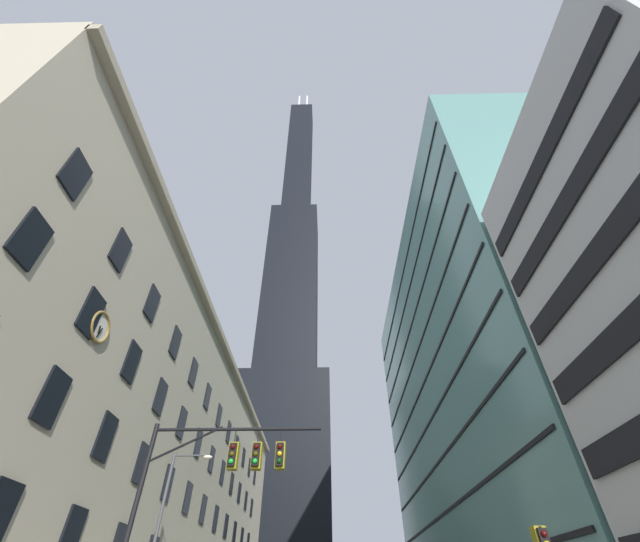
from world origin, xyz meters
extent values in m
cube|color=#BCAF93|center=(-19.07, 28.31, 11.88)|extent=(16.14, 68.62, 23.75)
cube|color=tan|center=(-10.75, 28.31, 23.05)|extent=(0.70, 68.62, 0.60)
cube|color=black|center=(-10.95, 8.00, 4.00)|extent=(0.14, 1.40, 2.20)
cube|color=black|center=(-10.95, 3.00, 8.20)|extent=(0.14, 1.40, 2.20)
cube|color=black|center=(-10.95, 8.00, 8.20)|extent=(0.14, 1.40, 2.20)
cube|color=black|center=(-10.95, 13.00, 8.20)|extent=(0.14, 1.40, 2.20)
cube|color=black|center=(-10.95, 18.00, 8.20)|extent=(0.14, 1.40, 2.20)
cube|color=black|center=(-10.95, 23.00, 8.20)|extent=(0.14, 1.40, 2.20)
cube|color=black|center=(-10.95, 28.00, 8.20)|extent=(0.14, 1.40, 2.20)
cube|color=black|center=(-10.95, 33.00, 8.20)|extent=(0.14, 1.40, 2.20)
cube|color=black|center=(-10.95, 38.00, 8.20)|extent=(0.14, 1.40, 2.20)
cube|color=black|center=(-10.95, 43.00, 8.20)|extent=(0.14, 1.40, 2.20)
cube|color=black|center=(-10.95, 48.00, 8.20)|extent=(0.14, 1.40, 2.20)
cube|color=black|center=(-10.95, -2.00, 12.40)|extent=(0.14, 1.40, 2.20)
cube|color=black|center=(-10.95, 3.00, 12.40)|extent=(0.14, 1.40, 2.20)
cube|color=black|center=(-10.95, 8.00, 12.40)|extent=(0.14, 1.40, 2.20)
cube|color=black|center=(-10.95, 13.00, 12.40)|extent=(0.14, 1.40, 2.20)
cube|color=black|center=(-10.95, 18.00, 12.40)|extent=(0.14, 1.40, 2.20)
cube|color=black|center=(-10.95, 23.00, 12.40)|extent=(0.14, 1.40, 2.20)
cube|color=black|center=(-10.95, 28.00, 12.40)|extent=(0.14, 1.40, 2.20)
cube|color=black|center=(-10.95, 33.00, 12.40)|extent=(0.14, 1.40, 2.20)
cube|color=black|center=(-10.95, 38.00, 12.40)|extent=(0.14, 1.40, 2.20)
cube|color=black|center=(-10.95, 43.00, 12.40)|extent=(0.14, 1.40, 2.20)
cube|color=black|center=(-10.95, 48.00, 12.40)|extent=(0.14, 1.40, 2.20)
cube|color=black|center=(-10.95, 53.00, 12.40)|extent=(0.14, 1.40, 2.20)
cube|color=black|center=(-10.95, -2.00, 16.60)|extent=(0.14, 1.40, 2.20)
cube|color=black|center=(-10.95, 3.00, 16.60)|extent=(0.14, 1.40, 2.20)
cube|color=black|center=(-10.95, 8.00, 16.60)|extent=(0.14, 1.40, 2.20)
cube|color=black|center=(-10.95, 13.00, 16.60)|extent=(0.14, 1.40, 2.20)
cube|color=black|center=(-10.95, 18.00, 16.60)|extent=(0.14, 1.40, 2.20)
cube|color=black|center=(-10.95, 23.00, 16.60)|extent=(0.14, 1.40, 2.20)
cube|color=black|center=(-10.95, 28.00, 16.60)|extent=(0.14, 1.40, 2.20)
cube|color=black|center=(-10.95, 33.00, 16.60)|extent=(0.14, 1.40, 2.20)
cube|color=black|center=(-10.95, 38.00, 16.60)|extent=(0.14, 1.40, 2.20)
cube|color=black|center=(-10.95, 43.00, 16.60)|extent=(0.14, 1.40, 2.20)
cube|color=black|center=(-10.95, 48.00, 16.60)|extent=(0.14, 1.40, 2.20)
cube|color=black|center=(-10.95, 53.00, 16.60)|extent=(0.14, 1.40, 2.20)
torus|color=olive|center=(-10.88, 3.99, 12.22)|extent=(0.15, 1.64, 1.64)
cylinder|color=silver|center=(-10.92, 3.99, 12.22)|extent=(0.05, 1.42, 1.42)
cube|color=black|center=(-10.85, 3.95, 12.04)|extent=(0.03, 0.15, 0.43)
cube|color=black|center=(-10.85, 4.06, 11.93)|extent=(0.03, 0.22, 0.62)
cube|color=black|center=(-11.24, 89.90, 23.55)|extent=(24.40, 24.40, 47.10)
cube|color=black|center=(-11.24, 89.90, 81.36)|extent=(17.08, 17.08, 68.51)
cube|color=black|center=(-11.24, 89.90, 158.43)|extent=(10.98, 10.98, 85.64)
cylinder|color=silver|center=(-13.44, 89.90, 211.55)|extent=(1.20, 1.20, 20.59)
cylinder|color=silver|center=(-9.04, 89.90, 211.55)|extent=(1.20, 1.20, 20.59)
cube|color=black|center=(10.95, -1.35, 12.00)|extent=(0.16, 12.51, 1.10)
cube|color=black|center=(10.95, -1.35, 15.00)|extent=(0.16, 12.51, 1.10)
cube|color=black|center=(10.95, -1.35, 18.00)|extent=(0.16, 12.51, 1.10)
cube|color=slate|center=(20.48, 29.80, 20.26)|extent=(18.95, 47.98, 40.53)
cube|color=black|center=(10.96, 29.80, 8.00)|extent=(0.12, 46.98, 0.24)
cube|color=black|center=(10.96, 29.80, 12.00)|extent=(0.12, 46.98, 0.24)
cube|color=black|center=(10.96, 29.80, 16.00)|extent=(0.12, 46.98, 0.24)
cube|color=black|center=(10.96, 29.80, 20.00)|extent=(0.12, 46.98, 0.24)
cube|color=black|center=(10.96, 29.80, 24.00)|extent=(0.12, 46.98, 0.24)
cube|color=black|center=(10.96, 29.80, 28.00)|extent=(0.12, 46.98, 0.24)
cube|color=black|center=(10.96, 29.80, 32.00)|extent=(0.12, 46.98, 0.24)
cube|color=black|center=(10.96, 29.80, 36.00)|extent=(0.12, 46.98, 0.24)
cylinder|color=black|center=(-7.08, 4.90, 3.94)|extent=(0.20, 0.20, 7.58)
cylinder|color=black|center=(-3.48, 4.90, 7.48)|extent=(7.20, 0.14, 0.14)
cylinder|color=black|center=(-5.64, 4.90, 6.88)|extent=(2.96, 0.10, 1.50)
cylinder|color=black|center=(-3.57, 4.90, 7.18)|extent=(0.04, 0.04, 0.60)
cube|color=black|center=(-3.57, 4.90, 6.43)|extent=(0.30, 0.30, 0.90)
cube|color=olive|center=(-3.57, 5.07, 6.43)|extent=(0.40, 0.40, 1.04)
sphere|color=#450808|center=(-3.57, 4.74, 6.71)|extent=(0.20, 0.20, 0.20)
sphere|color=#4B3A08|center=(-3.57, 4.74, 6.43)|extent=(0.20, 0.20, 0.20)
sphere|color=green|center=(-3.57, 4.74, 6.15)|extent=(0.20, 0.20, 0.20)
cylinder|color=black|center=(-2.58, 4.90, 7.18)|extent=(0.04, 0.04, 0.60)
cube|color=black|center=(-2.58, 4.90, 6.43)|extent=(0.30, 0.30, 0.90)
cube|color=olive|center=(-2.58, 5.07, 6.43)|extent=(0.40, 0.40, 1.04)
sphere|color=#450808|center=(-2.58, 4.74, 6.71)|extent=(0.20, 0.20, 0.20)
sphere|color=#4B3A08|center=(-2.58, 4.74, 6.43)|extent=(0.20, 0.20, 0.20)
sphere|color=green|center=(-2.58, 4.74, 6.15)|extent=(0.20, 0.20, 0.20)
cylinder|color=black|center=(-1.59, 4.90, 7.18)|extent=(0.04, 0.04, 0.60)
cube|color=black|center=(-1.59, 4.90, 6.43)|extent=(0.30, 0.30, 0.90)
cube|color=olive|center=(-1.59, 5.07, 6.43)|extent=(0.40, 0.40, 1.04)
sphere|color=#450808|center=(-1.59, 4.74, 6.71)|extent=(0.20, 0.20, 0.20)
sphere|color=yellow|center=(-1.59, 4.74, 6.43)|extent=(0.20, 0.20, 0.20)
sphere|color=#083D10|center=(-1.59, 4.74, 6.15)|extent=(0.20, 0.20, 0.20)
sphere|color=#450808|center=(7.35, 2.88, 3.45)|extent=(0.20, 0.20, 0.20)
cylinder|color=#47474C|center=(-9.03, 12.93, 4.46)|extent=(0.18, 0.18, 8.63)
cylinder|color=#47474C|center=(-7.99, 12.93, 8.63)|extent=(2.08, 0.10, 0.10)
ellipsoid|color=#EFE5C6|center=(-6.95, 12.93, 8.53)|extent=(0.56, 0.32, 0.24)
camera|label=1|loc=(0.44, -12.24, 1.73)|focal=21.72mm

